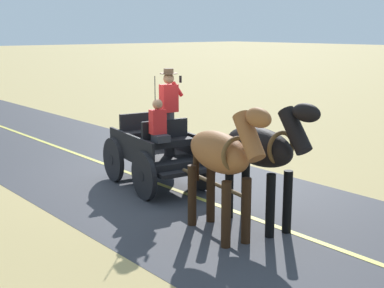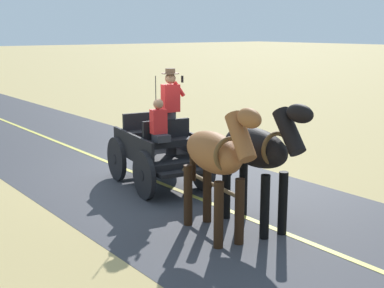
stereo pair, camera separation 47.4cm
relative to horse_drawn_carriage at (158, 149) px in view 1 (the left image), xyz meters
The scene contains 7 objects.
ground_plane 0.94m from the horse_drawn_carriage, 102.63° to the right, with size 200.00×200.00×0.00m, color tan.
road_surface 0.93m from the horse_drawn_carriage, 102.63° to the right, with size 5.30×160.00×0.01m, color #38383D.
road_centre_stripe 0.93m from the horse_drawn_carriage, 102.63° to the right, with size 0.12×160.00×0.00m, color #DBCC4C.
horse_drawn_carriage is the anchor object (origin of this frame).
horse_near_side 3.10m from the horse_drawn_carriage, 88.28° to the left, with size 0.75×2.14×2.21m.
horse_off_side 3.10m from the horse_drawn_carriage, 73.17° to the left, with size 0.87×2.15×2.21m.
traffic_cone 4.44m from the horse_drawn_carriage, 119.37° to the right, with size 0.32×0.32×0.50m, color orange.
Camera 1 is at (6.59, 9.35, 3.27)m, focal length 50.21 mm.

